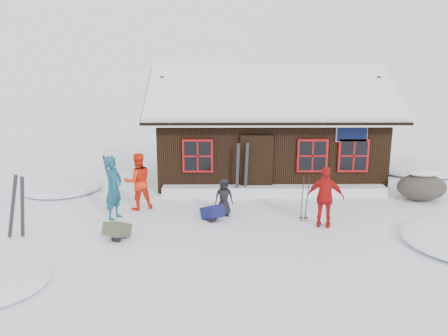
% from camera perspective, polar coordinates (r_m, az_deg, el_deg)
% --- Properties ---
extents(ground, '(120.00, 120.00, 0.00)m').
position_cam_1_polar(ground, '(12.82, 1.03, -6.51)').
color(ground, white).
rests_on(ground, ground).
extents(mountain_hut, '(8.90, 6.09, 4.42)m').
position_cam_1_polar(mountain_hut, '(17.37, 5.58, 4.00)').
color(mountain_hut, black).
rests_on(mountain_hut, ground).
extents(snow_drift, '(7.60, 0.60, 0.35)m').
position_cam_1_polar(snow_drift, '(15.02, 6.54, -2.94)').
color(snow_drift, white).
rests_on(snow_drift, ground).
extents(snow_mounds, '(20.60, 13.20, 0.48)m').
position_cam_1_polar(snow_mounds, '(14.72, 7.30, -4.00)').
color(snow_mounds, white).
rests_on(snow_mounds, ground).
extents(skier_teal, '(0.63, 0.78, 1.85)m').
position_cam_1_polar(skier_teal, '(12.88, -14.22, -2.53)').
color(skier_teal, '#144B5F').
rests_on(skier_teal, ground).
extents(skier_orange_left, '(1.05, 0.95, 1.76)m').
position_cam_1_polar(skier_orange_left, '(13.60, -11.16, -1.72)').
color(skier_orange_left, red).
rests_on(skier_orange_left, ground).
extents(skier_orange_right, '(1.07, 0.65, 1.70)m').
position_cam_1_polar(skier_orange_right, '(12.17, 13.10, -3.75)').
color(skier_orange_right, '#B21312').
rests_on(skier_orange_right, ground).
extents(skier_crouched, '(0.58, 0.41, 1.11)m').
position_cam_1_polar(skier_crouched, '(12.84, -0.02, -3.87)').
color(skier_crouched, black).
rests_on(skier_crouched, ground).
extents(boulder, '(1.59, 1.19, 0.93)m').
position_cam_1_polar(boulder, '(15.76, 24.40, -2.17)').
color(boulder, '#443D36').
rests_on(boulder, ground).
extents(ski_pair_left, '(0.66, 0.25, 1.71)m').
position_cam_1_polar(ski_pair_left, '(12.31, -25.36, -4.67)').
color(ski_pair_left, black).
rests_on(ski_pair_left, ground).
extents(ski_pair_mid, '(0.48, 0.39, 1.58)m').
position_cam_1_polar(ski_pair_mid, '(14.57, -14.51, -1.47)').
color(ski_pair_mid, black).
rests_on(ski_pair_mid, ground).
extents(ski_pair_right, '(0.47, 0.18, 1.89)m').
position_cam_1_polar(ski_pair_right, '(14.64, 2.35, -0.38)').
color(ski_pair_right, black).
rests_on(ski_pair_right, ground).
extents(ski_poles, '(0.24, 0.12, 1.33)m').
position_cam_1_polar(ski_poles, '(12.62, 10.47, -4.06)').
color(ski_poles, black).
rests_on(ski_poles, ground).
extents(backpack_blue, '(0.73, 0.76, 0.33)m').
position_cam_1_polar(backpack_blue, '(12.60, -1.49, -6.08)').
color(backpack_blue, '#101348').
rests_on(backpack_blue, ground).
extents(backpack_olive, '(0.68, 0.76, 0.34)m').
position_cam_1_polar(backpack_olive, '(11.59, -13.77, -8.20)').
color(backpack_olive, '#494734').
rests_on(backpack_olive, ground).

